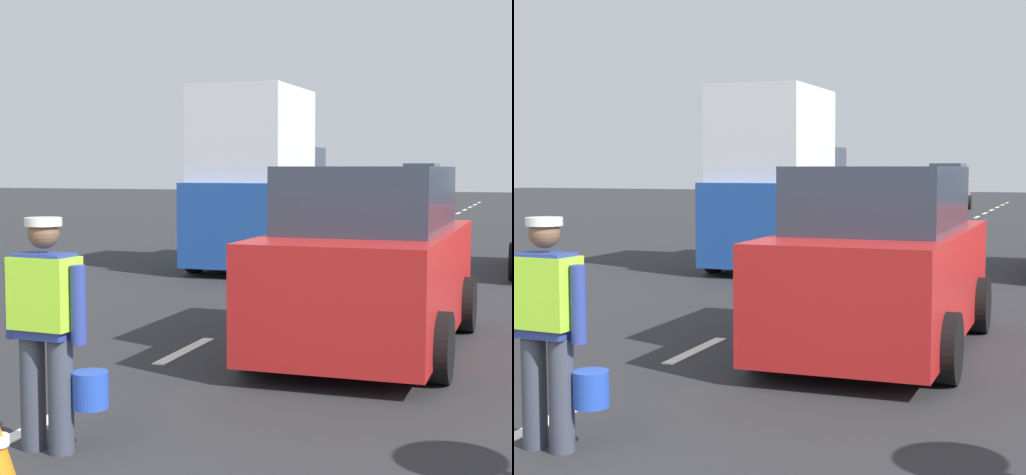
% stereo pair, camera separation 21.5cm
% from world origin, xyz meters
% --- Properties ---
extents(ground_plane, '(96.00, 96.00, 0.00)m').
position_xyz_m(ground_plane, '(0.00, 21.00, 0.00)').
color(ground_plane, '#28282B').
extents(lane_center_line, '(0.14, 46.40, 0.01)m').
position_xyz_m(lane_center_line, '(0.00, 25.20, 0.00)').
color(lane_center_line, silver).
rests_on(lane_center_line, ground).
extents(road_worker, '(0.77, 0.36, 1.67)m').
position_xyz_m(road_worker, '(0.43, 2.34, 0.93)').
color(road_worker, '#383D4C').
rests_on(road_worker, ground).
extents(delivery_truck, '(2.16, 4.60, 3.54)m').
position_xyz_m(delivery_truck, '(-1.69, 13.45, 1.61)').
color(delivery_truck, '#1E4799').
rests_on(delivery_truck, ground).
extents(car_outgoing_ahead, '(2.06, 4.30, 2.03)m').
position_xyz_m(car_outgoing_ahead, '(1.90, 6.49, 0.94)').
color(car_outgoing_ahead, red).
rests_on(car_outgoing_ahead, ground).
extents(car_oncoming_third, '(1.88, 3.95, 2.20)m').
position_xyz_m(car_oncoming_third, '(-1.95, 37.88, 1.02)').
color(car_oncoming_third, gray).
rests_on(car_oncoming_third, ground).
extents(car_oncoming_second, '(2.06, 4.08, 2.03)m').
position_xyz_m(car_oncoming_second, '(-1.71, 21.74, 0.94)').
color(car_oncoming_second, '#1E4799').
rests_on(car_oncoming_second, ground).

